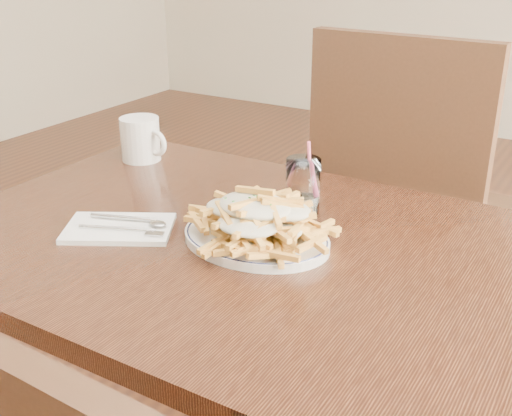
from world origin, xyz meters
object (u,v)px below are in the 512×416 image
Objects in this scene: chair_far at (407,194)px; water_glass at (303,189)px; table at (253,278)px; fries_plate at (256,238)px; loaded_fries at (256,213)px; coffee_mug at (141,139)px.

chair_far is 6.85× the size of water_glass.
water_glass reaches higher than table.
chair_far is at bearing 86.20° from table.
chair_far reaches higher than table.
fries_plate is 1.15× the size of loaded_fries.
fries_plate is (-0.04, -0.76, 0.17)m from chair_far.
coffee_mug is (-0.49, 0.08, 0.00)m from water_glass.
fries_plate is (0.01, -0.01, 0.09)m from table.
table is 0.21m from water_glass.
loaded_fries is (0.00, 0.00, 0.05)m from fries_plate.
loaded_fries is (0.01, -0.01, 0.14)m from table.
chair_far reaches higher than water_glass.
chair_far is at bearing 86.63° from water_glass.
loaded_fries is at bearing -28.98° from table.
table is 7.86× the size of water_glass.
fries_plate is 2.23× the size of water_glass.
table is 0.55m from coffee_mug.
chair_far is 0.78m from fries_plate.
table is 1.15× the size of chair_far.
table is at bearing 151.02° from fries_plate.
chair_far is 3.52× the size of loaded_fries.
table is 3.52× the size of fries_plate.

